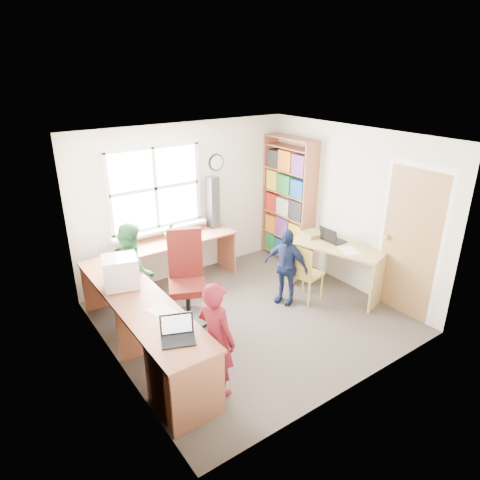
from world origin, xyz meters
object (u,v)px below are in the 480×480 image
at_px(person_green, 133,271).
at_px(right_desk, 337,258).
at_px(person_navy, 286,266).
at_px(person_red, 216,339).
at_px(swivel_chair, 187,282).
at_px(crt_monitor, 121,272).
at_px(laptop_right, 332,238).
at_px(cd_tower, 213,202).
at_px(l_desk, 171,331).
at_px(wooden_chair, 305,272).
at_px(bookshelf, 288,203).
at_px(laptop_left, 178,333).
at_px(potted_plant, 169,232).

bearing_deg(person_green, right_desk, -104.24).
bearing_deg(person_navy, person_red, -83.80).
bearing_deg(swivel_chair, crt_monitor, -153.37).
relative_size(laptop_right, cd_tower, 0.40).
xyz_separation_m(swivel_chair, person_green, (-0.54, 0.46, 0.13)).
height_order(l_desk, wooden_chair, wooden_chair).
height_order(bookshelf, swivel_chair, bookshelf).
height_order(swivel_chair, person_green, person_green).
bearing_deg(right_desk, person_green, 140.34).
bearing_deg(wooden_chair, person_red, -168.68).
bearing_deg(person_green, laptop_left, 179.80).
relative_size(bookshelf, person_navy, 1.88).
bearing_deg(right_desk, laptop_right, 70.01).
xyz_separation_m(bookshelf, person_red, (-2.76, -2.09, -0.37)).
height_order(l_desk, cd_tower, cd_tower).
height_order(crt_monitor, cd_tower, cd_tower).
bearing_deg(laptop_left, laptop_right, 37.86).
height_order(l_desk, laptop_right, laptop_right).
xyz_separation_m(right_desk, wooden_chair, (-0.57, 0.08, -0.09)).
distance_m(laptop_right, person_green, 2.85).
bearing_deg(laptop_right, crt_monitor, 80.95).
bearing_deg(bookshelf, cd_tower, 164.74).
relative_size(cd_tower, person_red, 0.65).
xyz_separation_m(crt_monitor, laptop_right, (3.01, -0.46, -0.13)).
relative_size(crt_monitor, potted_plant, 1.63).
relative_size(swivel_chair, person_navy, 1.11).
bearing_deg(person_navy, l_desk, -102.62).
height_order(bookshelf, wooden_chair, bookshelf).
xyz_separation_m(bookshelf, wooden_chair, (-0.76, -1.26, -0.54)).
distance_m(right_desk, bookshelf, 1.43).
bearing_deg(wooden_chair, potted_plant, 120.64).
xyz_separation_m(l_desk, person_navy, (1.96, 0.35, 0.10)).
relative_size(person_green, person_navy, 1.19).
distance_m(bookshelf, laptop_left, 3.72).
height_order(bookshelf, crt_monitor, bookshelf).
relative_size(laptop_left, cd_tower, 0.49).
bearing_deg(laptop_left, wooden_chair, 39.77).
distance_m(l_desk, laptop_right, 2.81).
distance_m(right_desk, laptop_right, 0.30).
relative_size(l_desk, laptop_left, 7.37).
bearing_deg(person_red, l_desk, 2.86).
height_order(crt_monitor, person_navy, crt_monitor).
bearing_deg(person_green, wooden_chair, -107.75).
height_order(crt_monitor, laptop_right, crt_monitor).
relative_size(l_desk, right_desk, 2.05).
xyz_separation_m(crt_monitor, laptop_left, (0.06, -1.28, -0.14)).
xyz_separation_m(l_desk, person_red, (0.20, -0.62, 0.18)).
height_order(l_desk, laptop_left, laptop_left).
height_order(person_red, person_green, person_green).
bearing_deg(laptop_left, cd_tower, 73.94).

